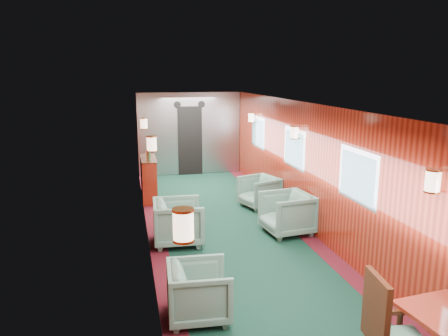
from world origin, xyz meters
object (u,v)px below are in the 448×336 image
Objects in this scene: credenza at (149,179)px; armchair_right_near at (287,213)px; armchair_left_near at (199,292)px; armchair_left_far at (179,222)px; side_chair at (389,332)px; armchair_right_far at (259,192)px.

credenza reaches higher than armchair_right_near.
armchair_left_far is (0.04, 2.45, 0.05)m from armchair_left_near.
credenza is at bearing 111.86° from side_chair.
side_chair is 7.20m from credenza.
credenza is 2.89m from armchair_left_far.
armchair_left_near is (-1.47, 1.66, -0.30)m from side_chair.
side_chair is 5.88m from armchair_right_far.
armchair_right_near is at bearing -85.94° from armchair_left_far.
armchair_left_near is 4.66m from armchair_right_far.
armchair_left_far reaches higher than armchair_left_near.
side_chair reaches higher than armchair_right_near.
armchair_left_far is (0.36, -2.87, -0.12)m from credenza.
armchair_right_near is 1.12× the size of armchair_right_far.
side_chair is 4.21m from armchair_right_near.
armchair_right_far is (2.36, -1.13, -0.16)m from credenza.
side_chair reaches higher than armchair_left_near.
armchair_right_far is (-0.01, 1.69, -0.04)m from armchair_right_near.
credenza is at bearing 6.80° from armchair_left_near.
armchair_left_near is 0.88× the size of armchair_left_far.
armchair_left_near is 3.24m from armchair_right_near.
side_chair is 1.57× the size of armchair_right_far.
side_chair is 0.94× the size of credenza.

